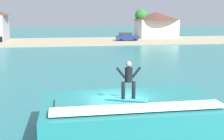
% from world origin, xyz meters
% --- Properties ---
extents(ground_plane, '(260.00, 260.00, 0.00)m').
position_xyz_m(ground_plane, '(0.00, 0.00, 0.00)').
color(ground_plane, '#2A7378').
extents(wave_crest, '(7.78, 4.54, 1.74)m').
position_xyz_m(wave_crest, '(0.53, -0.56, 0.82)').
color(wave_crest, '#217C7B').
rests_on(wave_crest, ground_plane).
extents(surfboard, '(1.83, 1.11, 0.06)m').
position_xyz_m(surfboard, '(0.26, -0.98, 1.77)').
color(surfboard, '#33A5CC').
rests_on(surfboard, wave_crest).
extents(surfer, '(1.08, 0.32, 1.61)m').
position_xyz_m(surfer, '(0.32, -1.03, 2.70)').
color(surfer, black).
rests_on(surfer, surfboard).
extents(shoreline_bank, '(120.00, 17.86, 0.18)m').
position_xyz_m(shoreline_bank, '(0.00, 47.02, 0.09)').
color(shoreline_bank, tan).
rests_on(shoreline_bank, ground_plane).
extents(car_far_shore, '(4.41, 2.25, 1.86)m').
position_xyz_m(car_far_shore, '(10.36, 45.80, 0.95)').
color(car_far_shore, navy).
rests_on(car_far_shore, ground_plane).
extents(house_gabled_white, '(10.94, 10.94, 6.08)m').
position_xyz_m(house_gabled_white, '(19.14, 53.76, 3.48)').
color(house_gabled_white, silver).
rests_on(house_gabled_white, ground_plane).
extents(tree_tall_bare, '(2.93, 2.93, 6.76)m').
position_xyz_m(tree_tall_bare, '(15.46, 53.61, 5.20)').
color(tree_tall_bare, brown).
rests_on(tree_tall_bare, ground_plane).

